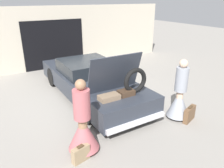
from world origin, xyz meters
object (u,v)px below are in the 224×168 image
car (90,80)px  person_left (83,127)px  person_right (179,98)px  suitcase_beside_right_person (189,114)px  suitcase_beside_left_person (81,154)px

car → person_left: size_ratio=3.10×
person_right → suitcase_beside_right_person: 0.51m
car → person_right: (1.40, -2.60, 0.05)m
suitcase_beside_left_person → suitcase_beside_right_person: size_ratio=0.76×
suitcase_beside_left_person → person_left: bearing=54.7°
car → suitcase_beside_right_person: 3.29m
person_right → person_left: bearing=77.4°
car → person_left: 2.90m
person_left → person_right: person_right is taller
person_left → suitcase_beside_left_person: size_ratio=4.16×
car → person_right: car is taller
person_left → suitcase_beside_right_person: 3.00m
person_right → car: bearing=16.9°
car → suitcase_beside_left_person: bearing=-119.6°
person_left → suitcase_beside_left_person: person_left is taller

